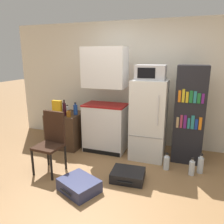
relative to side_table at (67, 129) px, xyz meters
The scene contains 20 objects.
ground_plane 1.97m from the side_table, 41.39° to the right, with size 24.00×24.00×0.00m, color olive.
wall_back 2.02m from the side_table, 23.44° to the left, with size 6.40×0.10×2.54m.
side_table is the anchor object (origin of this frame).
kitchen_hutch 1.03m from the side_table, ahead, with size 0.82×0.51×2.01m.
refrigerator 1.75m from the side_table, ahead, with size 0.61×0.60×1.45m.
microwave 2.10m from the side_table, ahead, with size 0.51×0.36×0.25m.
bookshelf 2.45m from the side_table, ahead, with size 0.50×0.40×1.71m.
bottle_clear_short 0.46m from the side_table, 136.16° to the left, with size 0.09×0.09×0.19m.
bottle_wine_dark 0.52m from the side_table, 63.84° to the right, with size 0.06×0.06×0.32m.
bottle_blue_soda 0.52m from the side_table, ahead, with size 0.08×0.08×0.24m.
bottle_milk_white 0.43m from the side_table, 24.25° to the right, with size 0.08×0.08×0.18m.
bottle_ketchup_red 0.46m from the side_table, 156.89° to the right, with size 0.08×0.08×0.14m.
bottle_amber_beer 0.52m from the side_table, 47.75° to the right, with size 0.09×0.09×0.15m.
cereal_box 0.55m from the side_table, 106.81° to the right, with size 0.19×0.07×0.30m.
chair 1.05m from the side_table, 71.93° to the right, with size 0.43×0.43×0.99m.
suitcase_large_flat 1.82m from the side_table, 28.84° to the right, with size 0.52×0.45×0.15m.
suitcase_small_flat 1.72m from the side_table, 53.96° to the right, with size 0.65×0.60×0.17m.
water_bottle_front 2.54m from the side_table, ahead, with size 0.09×0.09×0.30m.
water_bottle_middle 2.65m from the side_table, ahead, with size 0.09×0.09×0.33m.
water_bottle_back 2.14m from the side_table, ahead, with size 0.10×0.10×0.29m.
Camera 1 is at (0.87, -2.50, 1.85)m, focal length 35.00 mm.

